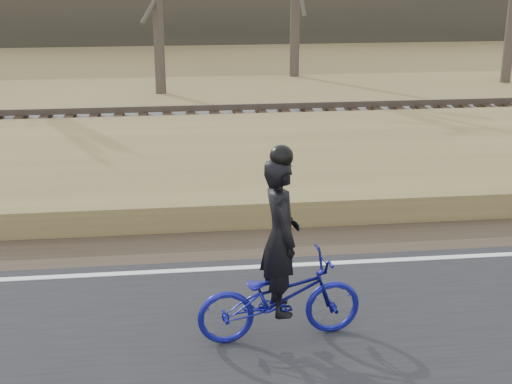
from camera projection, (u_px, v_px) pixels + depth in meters
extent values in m
plane|color=olive|center=(170.00, 281.00, 9.92)|extent=(120.00, 120.00, 0.00)
cube|color=black|center=(171.00, 380.00, 7.56)|extent=(120.00, 6.00, 0.06)
cube|color=silver|center=(170.00, 271.00, 10.09)|extent=(120.00, 0.12, 0.01)
cube|color=#473A2B|center=(170.00, 247.00, 11.05)|extent=(120.00, 1.60, 0.04)
cube|color=olive|center=(168.00, 178.00, 13.81)|extent=(120.00, 5.00, 0.44)
cube|color=slate|center=(168.00, 132.00, 17.39)|extent=(120.00, 3.00, 0.45)
cube|color=black|center=(167.00, 121.00, 17.30)|extent=(120.00, 2.40, 0.14)
cube|color=brown|center=(167.00, 121.00, 16.58)|extent=(120.00, 0.07, 0.15)
cube|color=brown|center=(167.00, 109.00, 17.94)|extent=(120.00, 0.07, 0.15)
imported|color=navy|center=(280.00, 298.00, 8.21)|extent=(1.98, 0.84, 1.01)
imported|color=black|center=(280.00, 237.00, 7.97)|extent=(0.49, 0.70, 1.82)
sphere|color=black|center=(281.00, 157.00, 7.68)|extent=(0.26, 0.26, 0.26)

